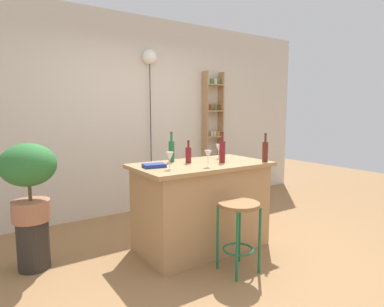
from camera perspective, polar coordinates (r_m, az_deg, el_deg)
The scene contains 16 objects.
ground at distance 3.46m, azimuth 4.58°, elevation -17.57°, with size 12.00×12.00×0.00m, color olive.
back_wall at distance 4.82m, azimuth -9.85°, elevation 6.58°, with size 6.40×0.10×2.80m, color beige.
kitchen_counter at distance 3.52m, azimuth 1.60°, elevation -9.04°, with size 1.43×0.79×0.92m.
bar_stool at distance 3.03m, azimuth 8.18°, elevation -11.35°, with size 0.37×0.37×0.65m.
spice_shelf at distance 5.38m, azimuth 3.67°, elevation 2.86°, with size 0.34×0.15×2.09m.
plant_stool at distance 3.47m, azimuth -26.00°, elevation -14.13°, with size 0.28×0.28×0.46m, color #2D2823.
potted_plant at distance 3.29m, azimuth -26.66°, elevation -3.24°, with size 0.49×0.44×0.72m.
bottle_wine_red at distance 3.42m, azimuth -0.63°, elevation -0.17°, with size 0.06×0.06×0.24m.
bottle_sauce_amber at distance 3.51m, azimuth -3.61°, elevation 0.51°, with size 0.06×0.06×0.32m.
bottle_spirits_clear at distance 3.46m, azimuth 5.31°, elevation 0.43°, with size 0.06×0.06×0.32m.
bottle_olive_oil at distance 3.59m, azimuth 12.71°, elevation 0.44°, with size 0.06×0.06×0.31m.
wine_glass_left at distance 3.19m, azimuth 2.83°, elevation -0.24°, with size 0.07×0.07×0.16m.
wine_glass_center at distance 3.06m, azimuth -3.92°, elevation -0.58°, with size 0.07×0.07×0.16m.
wine_glass_right at distance 3.78m, azimuth 4.68°, elevation 0.94°, with size 0.07×0.07×0.16m.
cookbook at distance 3.18m, azimuth -6.65°, elevation -2.11°, with size 0.21×0.15×0.04m, color navy.
pendant_globe_light at distance 4.85m, azimuth -7.43°, elevation 16.00°, with size 0.21×0.21×2.33m.
Camera 1 is at (-1.96, -2.45, 1.46)m, focal length 30.48 mm.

